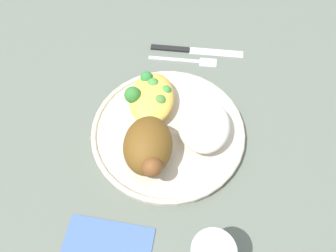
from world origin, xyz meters
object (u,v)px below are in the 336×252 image
at_px(mac_cheese_with_broccoli, 151,97).
at_px(knife, 189,50).
at_px(rice_pile, 204,123).
at_px(fork, 186,60).
at_px(plate, 168,132).
at_px(roasted_chicken, 148,147).
at_px(napkin, 107,245).

relative_size(mac_cheese_with_broccoli, knife, 0.58).
relative_size(rice_pile, fork, 0.75).
relative_size(mac_cheese_with_broccoli, fork, 0.77).
xyz_separation_m(plate, rice_pile, (-0.00, 0.06, 0.03)).
bearing_deg(mac_cheese_with_broccoli, roasted_chicken, 4.93).
xyz_separation_m(knife, napkin, (0.40, -0.10, -0.00)).
height_order(rice_pile, knife, rice_pile).
bearing_deg(plate, rice_pile, 92.78).
xyz_separation_m(roasted_chicken, fork, (-0.23, 0.05, -0.05)).
relative_size(roasted_chicken, napkin, 0.82).
xyz_separation_m(roasted_chicken, napkin, (0.14, -0.05, -0.05)).
xyz_separation_m(plate, fork, (-0.17, 0.02, -0.01)).
bearing_deg(plate, roasted_chicken, -25.03).
distance_m(knife, napkin, 0.41).
bearing_deg(napkin, rice_pile, 146.45).
height_order(plate, rice_pile, rice_pile).
relative_size(plate, mac_cheese_with_broccoli, 2.41).
bearing_deg(fork, knife, 171.76).
relative_size(plate, knife, 1.40).
xyz_separation_m(plate, napkin, (0.20, -0.07, -0.01)).
distance_m(roasted_chicken, napkin, 0.16).
relative_size(roasted_chicken, knife, 0.57).
height_order(plate, knife, plate).
bearing_deg(plate, napkin, -20.25).
distance_m(plate, knife, 0.21).
height_order(plate, napkin, plate).
bearing_deg(rice_pile, fork, -167.28).
bearing_deg(fork, roasted_chicken, -11.51).
height_order(mac_cheese_with_broccoli, knife, mac_cheese_with_broccoli).
distance_m(rice_pile, napkin, 0.24).
relative_size(rice_pile, napkin, 0.81).
distance_m(roasted_chicken, fork, 0.24).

